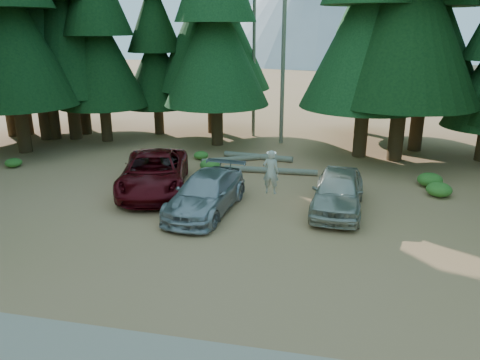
{
  "coord_description": "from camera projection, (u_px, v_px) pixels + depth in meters",
  "views": [
    {
      "loc": [
        4.15,
        -13.37,
        6.88
      ],
      "look_at": [
        0.64,
        3.18,
        1.25
      ],
      "focal_mm": 35.0,
      "sensor_mm": 36.0,
      "label": 1
    }
  ],
  "objects": [
    {
      "name": "shrub_edge_west",
      "position": [
        13.0,
        163.0,
        23.72
      ],
      "size": [
        0.83,
        0.83,
        0.46
      ],
      "primitive_type": "ellipsoid",
      "color": "#2F6B20",
      "rests_on": "ground"
    },
    {
      "name": "ground",
      "position": [
        201.0,
        244.0,
        15.4
      ],
      "size": [
        160.0,
        160.0,
        0.0
      ],
      "primitive_type": "plane",
      "color": "#B07F4B",
      "rests_on": "ground"
    },
    {
      "name": "shrub_right",
      "position": [
        348.0,
        174.0,
        21.94
      ],
      "size": [
        0.81,
        0.81,
        0.45
      ],
      "primitive_type": "ellipsoid",
      "color": "#2F6B20",
      "rests_on": "ground"
    },
    {
      "name": "log_mid",
      "position": [
        258.0,
        157.0,
        25.08
      ],
      "size": [
        3.81,
        0.77,
        0.31
      ],
      "primitive_type": "cylinder",
      "rotation": [
        0.0,
        1.57,
        -0.12
      ],
      "color": "#686353",
      "rests_on": "ground"
    },
    {
      "name": "shrub_far_right",
      "position": [
        430.0,
        180.0,
        20.87
      ],
      "size": [
        1.09,
        1.09,
        0.6
      ],
      "primitive_type": "ellipsoid",
      "color": "#2F6B20",
      "rests_on": "ground"
    },
    {
      "name": "shrub_center_right",
      "position": [
        210.0,
        165.0,
        23.17
      ],
      "size": [
        1.0,
        1.0,
        0.55
      ],
      "primitive_type": "ellipsoid",
      "color": "#2F6B20",
      "rests_on": "ground"
    },
    {
      "name": "shrub_center_left",
      "position": [
        156.0,
        166.0,
        22.63
      ],
      "size": [
        1.38,
        1.38,
        0.76
      ],
      "primitive_type": "ellipsoid",
      "color": "#2F6B20",
      "rests_on": "ground"
    },
    {
      "name": "forest_belt_north",
      "position": [
        269.0,
        140.0,
        29.32
      ],
      "size": [
        36.0,
        7.0,
        22.0
      ],
      "primitive_type": null,
      "color": "black",
      "rests_on": "ground"
    },
    {
      "name": "silver_minivan_center",
      "position": [
        206.0,
        193.0,
        17.96
      ],
      "size": [
        2.53,
        5.19,
        1.45
      ],
      "primitive_type": "imported",
      "rotation": [
        0.0,
        0.0,
        -0.1
      ],
      "color": "#9D9FA4",
      "rests_on": "ground"
    },
    {
      "name": "red_pickup",
      "position": [
        154.0,
        172.0,
        20.2
      ],
      "size": [
        4.21,
        6.41,
        1.64
      ],
      "primitive_type": "imported",
      "rotation": [
        0.0,
        0.0,
        0.27
      ],
      "color": "#55070D",
      "rests_on": "ground"
    },
    {
      "name": "shrub_far_left",
      "position": [
        155.0,
        162.0,
        23.85
      ],
      "size": [
        0.8,
        0.8,
        0.44
      ],
      "primitive_type": "ellipsoid",
      "color": "#2F6B20",
      "rests_on": "ground"
    },
    {
      "name": "snag_front",
      "position": [
        284.0,
        41.0,
        26.81
      ],
      "size": [
        0.24,
        0.24,
        12.0
      ],
      "primitive_type": "cylinder",
      "color": "#686353",
      "rests_on": "ground"
    },
    {
      "name": "shrub_edge_east",
      "position": [
        439.0,
        190.0,
        19.67
      ],
      "size": [
        1.05,
        1.05,
        0.58
      ],
      "primitive_type": "ellipsoid",
      "color": "#2F6B20",
      "rests_on": "ground"
    },
    {
      "name": "snag_back",
      "position": [
        254.0,
        57.0,
        28.91
      ],
      "size": [
        0.2,
        0.2,
        10.0
      ],
      "primitive_type": "cylinder",
      "color": "#686353",
      "rests_on": "ground"
    },
    {
      "name": "log_left",
      "position": [
        240.0,
        159.0,
        24.74
      ],
      "size": [
        3.75,
        2.24,
        0.29
      ],
      "primitive_type": "cylinder",
      "rotation": [
        0.0,
        1.57,
        0.5
      ],
      "color": "#686353",
      "rests_on": "ground"
    },
    {
      "name": "shrub_left",
      "position": [
        201.0,
        155.0,
        25.1
      ],
      "size": [
        0.79,
        0.79,
        0.43
      ],
      "primitive_type": "ellipsoid",
      "color": "#2F6B20",
      "rests_on": "ground"
    },
    {
      "name": "silver_minivan_right",
      "position": [
        338.0,
        191.0,
        18.0
      ],
      "size": [
        2.13,
        4.75,
        1.58
      ],
      "primitive_type": "imported",
      "rotation": [
        0.0,
        0.0,
        -0.06
      ],
      "color": "#ABA998",
      "rests_on": "ground"
    },
    {
      "name": "log_right",
      "position": [
        270.0,
        170.0,
        22.74
      ],
      "size": [
        4.55,
        0.4,
        0.29
      ],
      "primitive_type": "cylinder",
      "rotation": [
        0.0,
        1.57,
        0.02
      ],
      "color": "#686353",
      "rests_on": "ground"
    },
    {
      "name": "frisbee_player",
      "position": [
        271.0,
        172.0,
        18.08
      ],
      "size": [
        0.66,
        0.46,
        1.74
      ],
      "rotation": [
        0.0,
        0.0,
        3.09
      ],
      "color": "beige",
      "rests_on": "ground"
    }
  ]
}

